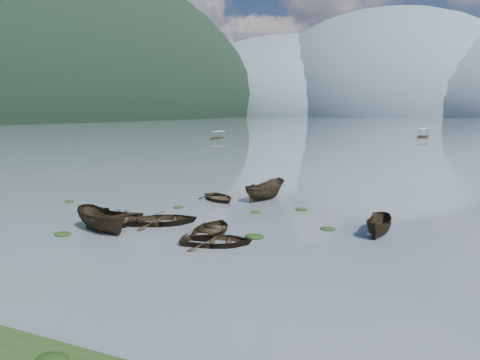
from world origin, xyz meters
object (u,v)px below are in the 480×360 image
at_px(rowboat_0, 121,224).
at_px(pontoon_centre, 423,137).
at_px(pontoon_left, 218,139).
at_px(rowboat_3, 212,233).

bearing_deg(rowboat_0, pontoon_centre, 73.71).
relative_size(rowboat_0, pontoon_centre, 0.63).
bearing_deg(pontoon_left, rowboat_0, -68.43).
bearing_deg(rowboat_0, rowboat_3, -2.13).
bearing_deg(rowboat_3, pontoon_left, -70.55).
xyz_separation_m(rowboat_3, pontoon_left, (-42.82, 88.81, 0.00)).
distance_m(rowboat_0, rowboat_3, 6.78).
distance_m(rowboat_0, pontoon_left, 96.43).
bearing_deg(rowboat_3, pontoon_centre, -102.10).
distance_m(rowboat_3, pontoon_centre, 121.14).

